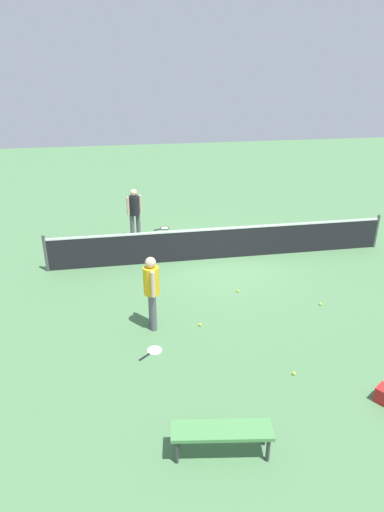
{
  "coord_description": "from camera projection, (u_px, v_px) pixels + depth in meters",
  "views": [
    {
      "loc": [
        -2.92,
        -11.57,
        5.4
      ],
      "look_at": [
        -1.17,
        -1.68,
        0.9
      ],
      "focal_mm": 30.56,
      "sensor_mm": 36.0,
      "label": 1
    }
  ],
  "objects": [
    {
      "name": "court_net",
      "position": [
        221.0,
        243.0,
        12.86
      ],
      "size": [
        10.09,
        0.09,
        1.07
      ],
      "color": "#4C4C51",
      "rests_on": "ground_plane"
    },
    {
      "name": "player_near_side",
      "position": [
        152.0,
        287.0,
        9.27
      ],
      "size": [
        0.37,
        0.53,
        1.7
      ],
      "color": "#595960",
      "rests_on": "ground_plane"
    },
    {
      "name": "player_far_side",
      "position": [
        134.0,
        210.0,
        14.07
      ],
      "size": [
        0.52,
        0.44,
        1.7
      ],
      "color": "#595960",
      "rests_on": "ground_plane"
    },
    {
      "name": "courtside_bench",
      "position": [
        222.0,
        432.0,
        6.4
      ],
      "size": [
        1.54,
        0.62,
        0.48
      ],
      "color": "#4C8C4C",
      "rests_on": "ground_plane"
    },
    {
      "name": "tennis_ball_baseline",
      "position": [
        320.0,
        304.0,
        10.54
      ],
      "size": [
        0.07,
        0.07,
        0.07
      ],
      "primitive_type": "sphere",
      "color": "#C6E033",
      "rests_on": "ground_plane"
    },
    {
      "name": "tennis_racket_far_player",
      "position": [
        164.0,
        228.0,
        15.38
      ],
      "size": [
        0.6,
        0.41,
        0.03
      ],
      "color": "black",
      "rests_on": "ground_plane"
    },
    {
      "name": "tennis_ball_by_net",
      "position": [
        238.0,
        291.0,
        11.14
      ],
      "size": [
        0.07,
        0.07,
        0.07
      ],
      "primitive_type": "sphere",
      "color": "#C6E033",
      "rests_on": "ground_plane"
    },
    {
      "name": "tennis_ball_midcourt",
      "position": [
        200.0,
        325.0,
        9.71
      ],
      "size": [
        0.07,
        0.07,
        0.07
      ],
      "primitive_type": "sphere",
      "color": "#C6E033",
      "rests_on": "ground_plane"
    },
    {
      "name": "tennis_ball_near_player",
      "position": [
        294.0,
        373.0,
        8.19
      ],
      "size": [
        0.07,
        0.07,
        0.07
      ],
      "primitive_type": "sphere",
      "color": "#C6E033",
      "rests_on": "ground_plane"
    },
    {
      "name": "ground_plane",
      "position": [
        221.0,
        258.0,
        13.07
      ],
      "size": [
        40.0,
        40.0,
        0.0
      ],
      "primitive_type": "plane",
      "color": "#4C7A4C"
    },
    {
      "name": "tennis_racket_near_player",
      "position": [
        153.0,
        351.0,
        8.86
      ],
      "size": [
        0.56,
        0.51,
        0.03
      ],
      "color": "white",
      "rests_on": "ground_plane"
    }
  ]
}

